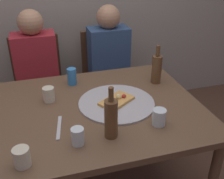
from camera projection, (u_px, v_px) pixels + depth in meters
dining_table at (97, 117)px, 1.74m from camera, size 1.31×1.05×0.72m
pizza_tray at (116, 103)px, 1.74m from camera, size 0.49×0.49×0.01m
pizza_slice_last at (117, 100)px, 1.73m from camera, size 0.26×0.23×0.05m
wine_bottle at (157, 69)px, 1.96m from camera, size 0.07×0.07×0.28m
beer_bottle at (111, 118)px, 1.39m from camera, size 0.07×0.07×0.29m
tumbler_near at (159, 117)px, 1.52m from camera, size 0.08×0.08×0.10m
tumbler_far at (49, 94)px, 1.75m from camera, size 0.07×0.07×0.10m
wine_glass at (22, 157)px, 1.23m from camera, size 0.08×0.08×0.09m
short_glass at (78, 136)px, 1.37m from camera, size 0.07×0.07×0.09m
soda_can at (72, 76)px, 1.95m from camera, size 0.07×0.07×0.12m
table_knife at (59, 127)px, 1.51m from camera, size 0.06×0.22×0.01m
chair_left at (39, 80)px, 2.50m from camera, size 0.44×0.44×0.90m
chair_right at (107, 72)px, 2.66m from camera, size 0.44×0.44×0.90m
guest_in_sweater at (38, 74)px, 2.31m from camera, size 0.36×0.56×1.17m
guest_in_beanie at (111, 66)px, 2.47m from camera, size 0.36×0.56×1.17m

